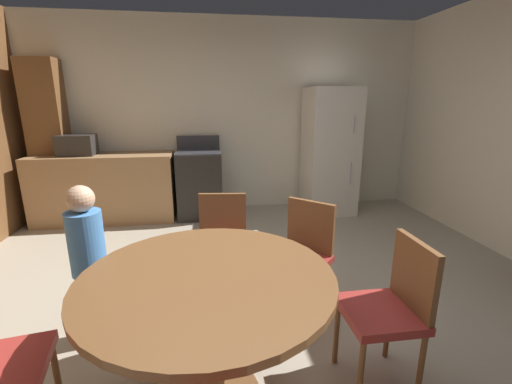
% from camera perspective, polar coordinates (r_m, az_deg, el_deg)
% --- Properties ---
extents(ground_plane, '(14.00, 14.00, 0.00)m').
position_cam_1_polar(ground_plane, '(2.77, 0.28, -20.17)').
color(ground_plane, '#A89E89').
extents(wall_back, '(5.80, 0.12, 2.70)m').
position_cam_1_polar(wall_back, '(5.12, -4.59, 12.32)').
color(wall_back, silver).
rests_on(wall_back, ground).
extents(kitchen_counter, '(1.80, 0.60, 0.90)m').
position_cam_1_polar(kitchen_counter, '(5.03, -23.72, 0.65)').
color(kitchen_counter, '#9E754C').
rests_on(kitchen_counter, ground).
extents(pantry_column, '(0.44, 0.36, 2.10)m').
position_cam_1_polar(pantry_column, '(5.32, -31.01, 7.09)').
color(pantry_column, brown).
rests_on(pantry_column, ground).
extents(oven_range, '(0.60, 0.60, 1.10)m').
position_cam_1_polar(oven_range, '(4.84, -9.36, 1.44)').
color(oven_range, black).
rests_on(oven_range, ground).
extents(refrigerator, '(0.68, 0.68, 1.76)m').
position_cam_1_polar(refrigerator, '(5.02, 12.14, 6.58)').
color(refrigerator, silver).
rests_on(refrigerator, ground).
extents(microwave, '(0.44, 0.32, 0.26)m').
position_cam_1_polar(microwave, '(5.02, -27.63, 6.93)').
color(microwave, '#2D2B28').
rests_on(microwave, kitchen_counter).
extents(dining_table, '(1.27, 1.27, 0.76)m').
position_cam_1_polar(dining_table, '(1.84, -7.92, -17.68)').
color(dining_table, brown).
rests_on(dining_table, ground).
extents(chair_northeast, '(0.57, 0.57, 0.87)m').
position_cam_1_polar(chair_northeast, '(2.61, 7.75, -9.85)').
color(chair_northeast, brown).
rests_on(chair_northeast, ground).
extents(chair_north, '(0.44, 0.44, 0.87)m').
position_cam_1_polar(chair_north, '(2.78, -5.63, -8.24)').
color(chair_north, brown).
rests_on(chair_north, ground).
extents(chair_east, '(0.40, 0.40, 0.87)m').
position_cam_1_polar(chair_east, '(2.14, 21.63, -16.92)').
color(chair_east, brown).
rests_on(chair_east, ground).
extents(person_child, '(0.31, 0.31, 1.09)m').
position_cam_1_polar(person_child, '(2.52, -26.01, -10.36)').
color(person_child, '#665B51').
rests_on(person_child, ground).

